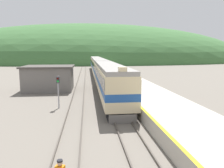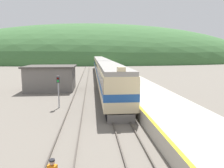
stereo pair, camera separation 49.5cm
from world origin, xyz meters
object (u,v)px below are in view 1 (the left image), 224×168
at_px(carriage_second, 100,68).
at_px(carriage_third, 96,63).
at_px(express_train_lead_car, 110,79).
at_px(signal_post_siding, 58,85).

bearing_deg(carriage_second, carriage_third, 90.00).
relative_size(express_train_lead_car, carriage_third, 1.09).
xyz_separation_m(carriage_second, carriage_third, (0.00, 21.08, 0.00)).
bearing_deg(signal_post_siding, express_train_lead_car, 40.45).
bearing_deg(signal_post_siding, carriage_third, 83.07).
bearing_deg(express_train_lead_car, carriage_second, 90.00).
bearing_deg(carriage_third, express_train_lead_car, -90.00).
bearing_deg(carriage_third, carriage_second, -90.00).
bearing_deg(signal_post_siding, carriage_second, 77.83).
distance_m(express_train_lead_car, carriage_third, 43.31).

